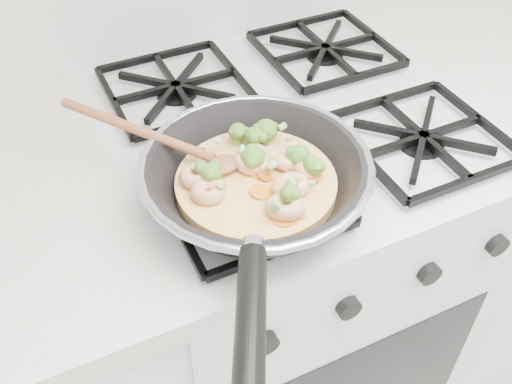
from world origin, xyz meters
name	(u,v)px	position (x,y,z in m)	size (l,w,h in m)	color
stove	(284,282)	(0.00, 1.70, 0.46)	(0.60, 0.60, 0.92)	silver
skillet	(256,178)	(-0.15, 1.53, 0.96)	(0.36, 0.53, 0.09)	black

